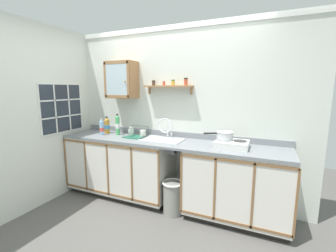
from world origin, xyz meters
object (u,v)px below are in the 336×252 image
bottle_soda_green_0 (118,125)px  mug (143,133)px  bottle_water_blue_2 (102,128)px  trash_bin (173,197)px  saucepan (224,135)px  bottle_juice_amber_1 (107,126)px  sink (162,141)px  hot_plate_stove (232,144)px  dish_rack (135,136)px  wall_cabinet (122,80)px

bottle_soda_green_0 → mug: bearing=3.3°
bottle_water_blue_2 → trash_bin: size_ratio=0.58×
saucepan → bottle_soda_green_0: 1.62m
trash_bin → bottle_juice_amber_1: bearing=166.9°
sink → bottle_water_blue_2: (-0.99, -0.07, 0.13)m
bottle_soda_green_0 → sink: bearing=-2.0°
sink → hot_plate_stove: size_ratio=1.49×
hot_plate_stove → dish_rack: bearing=179.2°
dish_rack → mug: (0.09, 0.07, 0.03)m
bottle_soda_green_0 → bottle_water_blue_2: bearing=-156.0°
saucepan → bottle_water_blue_2: 1.84m
dish_rack → saucepan: bearing=0.2°
sink → mug: size_ratio=4.57×
hot_plate_stove → bottle_juice_amber_1: size_ratio=1.44×
sink → saucepan: 0.86m
saucepan → wall_cabinet: size_ratio=0.63×
hot_plate_stove → bottle_soda_green_0: (-1.72, 0.06, 0.11)m
bottle_water_blue_2 → wall_cabinet: bearing=36.8°
dish_rack → wall_cabinet: size_ratio=0.57×
bottle_water_blue_2 → wall_cabinet: size_ratio=0.47×
mug → bottle_water_blue_2: bearing=-169.2°
hot_plate_stove → dish_rack: size_ratio=1.25×
bottle_soda_green_0 → bottle_juice_amber_1: size_ratio=1.20×
sink → bottle_juice_amber_1: bearing=176.6°
bottle_water_blue_2 → trash_bin: bearing=-7.4°
mug → wall_cabinet: 0.87m
sink → wall_cabinet: wall_cabinet is taller
saucepan → trash_bin: (-0.59, -0.22, -0.83)m
mug → wall_cabinet: wall_cabinet is taller
sink → trash_bin: (0.26, -0.23, -0.67)m
bottle_soda_green_0 → bottle_water_blue_2: size_ratio=1.26×
bottle_water_blue_2 → wall_cabinet: (0.26, 0.19, 0.72)m
bottle_water_blue_2 → saucepan: bearing=1.9°
wall_cabinet → hot_plate_stove: bearing=-5.3°
bottle_juice_amber_1 → bottle_soda_green_0: bearing=-7.8°
wall_cabinet → trash_bin: 1.85m
saucepan → bottle_water_blue_2: bearing=-178.1°
bottle_water_blue_2 → mug: (0.65, 0.12, -0.06)m
bottle_soda_green_0 → mug: size_ratio=2.56×
trash_bin → hot_plate_stove: bearing=16.3°
saucepan → bottle_juice_amber_1: 1.85m
sink → mug: sink is taller
bottle_water_blue_2 → bottle_soda_green_0: bearing=24.0°
mug → trash_bin: bearing=-25.4°
hot_plate_stove → mug: size_ratio=3.07×
hot_plate_stove → saucepan: size_ratio=1.14×
bottle_water_blue_2 → sink: bearing=4.1°
wall_cabinet → sink: bearing=-9.5°
saucepan → mug: saucepan is taller
mug → dish_rack: bearing=-141.9°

